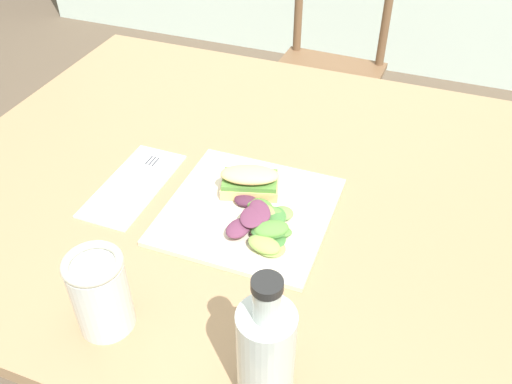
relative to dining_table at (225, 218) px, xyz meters
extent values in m
cube|color=#997551|center=(0.00, 0.00, 0.10)|extent=(1.14, 1.03, 0.03)
cube|color=brown|center=(-0.50, 0.44, -0.27)|extent=(0.07, 0.07, 0.71)
cube|color=brown|center=(0.50, 0.44, -0.27)|extent=(0.07, 0.07, 0.71)
cylinder|color=brown|center=(-0.22, 0.86, -0.41)|extent=(0.03, 0.03, 0.43)
cylinder|color=brown|center=(0.12, 0.85, -0.41)|extent=(0.03, 0.03, 0.43)
cylinder|color=brown|center=(-0.21, 1.20, -0.41)|extent=(0.03, 0.03, 0.43)
cylinder|color=brown|center=(0.13, 1.19, -0.41)|extent=(0.03, 0.03, 0.43)
cube|color=brown|center=(-0.04, 1.02, -0.18)|extent=(0.41, 0.41, 0.02)
cylinder|color=brown|center=(0.13, 1.20, 0.04)|extent=(0.03, 0.03, 0.42)
cube|color=beige|center=(0.09, -0.09, 0.12)|extent=(0.30, 0.30, 0.01)
cube|color=#DBB270|center=(0.08, -0.05, 0.14)|extent=(0.12, 0.08, 0.02)
cube|color=#518438|center=(0.08, -0.04, 0.16)|extent=(0.12, 0.09, 0.01)
ellipsoid|color=#DBB270|center=(0.08, -0.05, 0.17)|extent=(0.12, 0.08, 0.02)
ellipsoid|color=#4C2338|center=(0.08, -0.08, 0.14)|extent=(0.05, 0.04, 0.02)
ellipsoid|color=#6B9E47|center=(0.16, -0.09, 0.14)|extent=(0.05, 0.05, 0.01)
ellipsoid|color=#84A84C|center=(0.15, -0.18, 0.14)|extent=(0.07, 0.05, 0.02)
ellipsoid|color=#3D7033|center=(0.15, -0.11, 0.14)|extent=(0.05, 0.06, 0.01)
ellipsoid|color=#518438|center=(0.11, -0.09, 0.14)|extent=(0.06, 0.06, 0.01)
ellipsoid|color=#3D7033|center=(0.17, -0.17, 0.14)|extent=(0.05, 0.07, 0.01)
ellipsoid|color=#84A84C|center=(0.17, -0.18, 0.14)|extent=(0.05, 0.05, 0.01)
ellipsoid|color=#518438|center=(0.16, -0.15, 0.15)|extent=(0.07, 0.06, 0.02)
ellipsoid|color=#518438|center=(0.13, -0.10, 0.15)|extent=(0.06, 0.03, 0.01)
ellipsoid|color=#518438|center=(0.17, -0.14, 0.14)|extent=(0.05, 0.03, 0.01)
ellipsoid|color=#602D47|center=(0.10, -0.16, 0.15)|extent=(0.05, 0.06, 0.02)
ellipsoid|color=#602D47|center=(0.12, -0.14, 0.16)|extent=(0.05, 0.06, 0.01)
ellipsoid|color=#3D7033|center=(0.15, -0.15, 0.15)|extent=(0.07, 0.05, 0.02)
ellipsoid|color=#602D47|center=(0.12, -0.12, 0.16)|extent=(0.07, 0.07, 0.01)
ellipsoid|color=#84A84C|center=(0.13, -0.10, 0.15)|extent=(0.05, 0.04, 0.01)
cube|color=silver|center=(-0.15, -0.10, 0.12)|extent=(0.11, 0.24, 0.00)
cube|color=silver|center=(-0.15, -0.12, 0.13)|extent=(0.01, 0.14, 0.00)
cube|color=silver|center=(-0.15, -0.03, 0.13)|extent=(0.03, 0.05, 0.00)
cube|color=#38383D|center=(-0.14, -0.02, 0.13)|extent=(0.00, 0.03, 0.00)
cube|color=#38383D|center=(-0.15, -0.02, 0.13)|extent=(0.00, 0.03, 0.00)
cube|color=#38383D|center=(-0.16, -0.02, 0.13)|extent=(0.00, 0.03, 0.00)
cylinder|color=black|center=(0.24, -0.41, 0.17)|extent=(0.07, 0.07, 0.11)
cylinder|color=#B2BCB7|center=(0.24, -0.41, 0.20)|extent=(0.07, 0.07, 0.16)
cylinder|color=#B2BCB7|center=(0.24, -0.41, 0.30)|extent=(0.03, 0.03, 0.05)
cylinder|color=black|center=(0.24, -0.41, 0.33)|extent=(0.04, 0.04, 0.01)
cylinder|color=#C67528|center=(-0.02, -0.39, 0.17)|extent=(0.07, 0.07, 0.10)
cylinder|color=silver|center=(-0.02, -0.39, 0.18)|extent=(0.08, 0.08, 0.12)
torus|color=#B7B29E|center=(-0.02, -0.39, 0.25)|extent=(0.09, 0.09, 0.01)
camera|label=1|loc=(0.37, -0.79, 0.79)|focal=38.12mm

